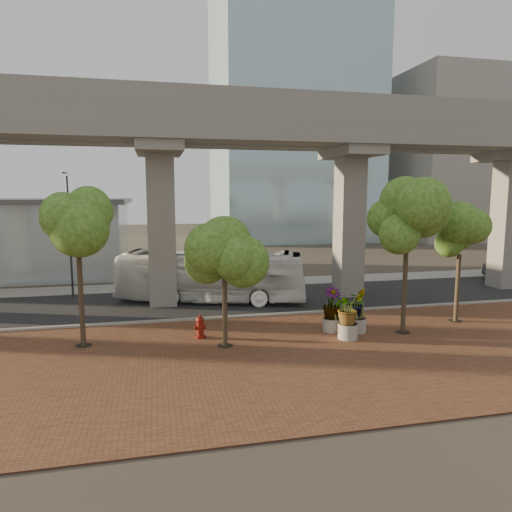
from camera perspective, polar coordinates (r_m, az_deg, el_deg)
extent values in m
plane|color=#3C362B|center=(27.25, 1.40, -6.44)|extent=(160.00, 160.00, 0.00)
cube|color=brown|center=(19.89, 7.09, -11.80)|extent=(70.00, 13.00, 0.06)
cube|color=black|center=(29.13, 0.44, -5.46)|extent=(90.00, 8.00, 0.04)
cube|color=gray|center=(25.35, 2.50, -7.33)|extent=(70.00, 0.25, 0.16)
cube|color=gray|center=(34.39, -1.63, -3.41)|extent=(90.00, 3.00, 0.06)
cube|color=gray|center=(27.09, 1.26, 15.86)|extent=(72.00, 2.40, 1.80)
cube|color=gray|center=(30.18, -0.25, 15.02)|extent=(72.00, 2.40, 1.80)
cube|color=gray|center=(26.28, 1.88, 19.21)|extent=(72.00, 0.12, 1.00)
cube|color=gray|center=(31.45, -0.70, 17.30)|extent=(72.00, 0.12, 1.00)
cube|color=gray|center=(76.15, 23.58, 11.09)|extent=(18.00, 16.00, 24.00)
imported|color=white|center=(28.41, -5.58, -2.54)|extent=(11.93, 6.14, 3.25)
cylinder|color=maroon|center=(21.62, -6.97, -9.97)|extent=(0.48, 0.48, 0.11)
cylinder|color=maroon|center=(21.50, -6.99, -8.98)|extent=(0.32, 0.32, 0.78)
sphere|color=maroon|center=(21.39, -7.00, -7.98)|extent=(0.38, 0.38, 0.38)
cylinder|color=maroon|center=(21.35, -7.01, -7.53)|extent=(0.11, 0.11, 0.13)
cylinder|color=maroon|center=(21.48, -6.99, -8.81)|extent=(0.54, 0.21, 0.21)
cylinder|color=#A9A599|center=(21.67, 11.41, -9.19)|extent=(0.90, 0.90, 0.70)
imported|color=#2B5316|center=(21.38, 11.49, -6.36)|extent=(2.00, 2.00, 1.50)
cylinder|color=#A59D95|center=(22.67, 9.37, -8.47)|extent=(0.82, 0.82, 0.64)
imported|color=#2B5316|center=(22.39, 9.43, -5.83)|extent=(2.01, 2.01, 1.51)
cylinder|color=#9D9A8E|center=(22.75, 12.49, -8.42)|extent=(0.89, 0.89, 0.70)
imported|color=#2B5316|center=(22.48, 12.57, -5.74)|extent=(1.99, 1.99, 1.49)
cylinder|color=#4B3E2B|center=(21.28, -21.00, -5.42)|extent=(0.22, 0.22, 3.90)
cylinder|color=black|center=(21.78, -20.75, -10.41)|extent=(0.70, 0.70, 0.01)
cylinder|color=#4B3E2B|center=(20.01, -3.92, -6.82)|extent=(0.22, 0.22, 3.16)
cylinder|color=black|center=(20.46, -3.88, -11.09)|extent=(0.70, 0.70, 0.01)
cylinder|color=#4B3E2B|center=(22.85, 18.07, -3.95)|extent=(0.22, 0.22, 4.25)
cylinder|color=black|center=(23.36, 17.85, -9.06)|extent=(0.70, 0.70, 0.01)
cylinder|color=#4B3E2B|center=(25.98, 23.86, -3.68)|extent=(0.22, 0.22, 3.53)
cylinder|color=black|center=(26.36, 23.65, -7.43)|extent=(0.70, 0.70, 0.01)
cylinder|color=#2C2C31|center=(31.70, -22.25, 2.31)|extent=(0.14, 0.14, 7.91)
cube|color=#2C2C31|center=(31.13, -22.78, 9.49)|extent=(0.15, 0.99, 0.15)
cube|color=silver|center=(30.64, -22.93, 9.33)|extent=(0.40, 0.20, 0.12)
cylinder|color=#2E2E33|center=(36.11, 10.81, 2.71)|extent=(0.12, 0.12, 7.12)
cube|color=#2E2E33|center=(35.58, 11.25, 8.37)|extent=(0.13, 0.89, 0.13)
cube|color=silver|center=(35.17, 11.54, 8.23)|extent=(0.36, 0.18, 0.11)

